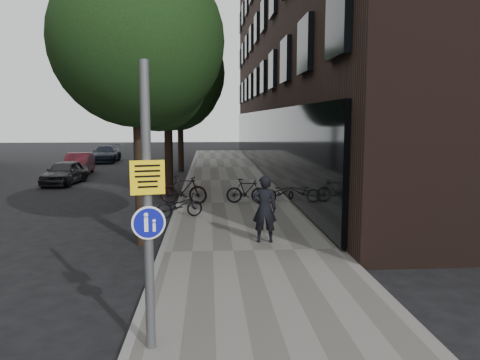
{
  "coord_description": "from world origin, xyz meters",
  "views": [
    {
      "loc": [
        -0.83,
        -7.8,
        3.33
      ],
      "look_at": [
        -0.15,
        2.32,
        2.0
      ],
      "focal_mm": 35.0,
      "sensor_mm": 36.0,
      "label": 1
    }
  ],
  "objects": [
    {
      "name": "ground",
      "position": [
        0.0,
        0.0,
        0.0
      ],
      "size": [
        120.0,
        120.0,
        0.0
      ],
      "primitive_type": "plane",
      "color": "black",
      "rests_on": "ground"
    },
    {
      "name": "sidewalk",
      "position": [
        0.25,
        10.0,
        0.06
      ],
      "size": [
        4.5,
        60.0,
        0.12
      ],
      "primitive_type": "cube",
      "color": "slate",
      "rests_on": "ground"
    },
    {
      "name": "curb_edge",
      "position": [
        -2.0,
        10.0,
        0.07
      ],
      "size": [
        0.15,
        60.0,
        0.13
      ],
      "primitive_type": "cube",
      "color": "slate",
      "rests_on": "ground"
    },
    {
      "name": "building_right_dark_brick",
      "position": [
        8.5,
        22.0,
        9.0
      ],
      "size": [
        12.0,
        40.0,
        18.0
      ],
      "primitive_type": "cube",
      "color": "black",
      "rests_on": "ground"
    },
    {
      "name": "street_tree_near",
      "position": [
        -2.53,
        4.64,
        5.11
      ],
      "size": [
        4.4,
        4.4,
        7.5
      ],
      "color": "black",
      "rests_on": "ground"
    },
    {
      "name": "street_tree_mid",
      "position": [
        -2.53,
        13.14,
        5.11
      ],
      "size": [
        5.0,
        5.0,
        7.8
      ],
      "color": "black",
      "rests_on": "ground"
    },
    {
      "name": "street_tree_far",
      "position": [
        -2.53,
        22.14,
        5.11
      ],
      "size": [
        5.0,
        5.0,
        7.8
      ],
      "color": "black",
      "rests_on": "ground"
    },
    {
      "name": "signpost",
      "position": [
        -1.67,
        -1.47,
        2.13
      ],
      "size": [
        0.45,
        0.14,
        3.98
      ],
      "rotation": [
        0.0,
        0.0,
        0.24
      ],
      "color": "#595B5E",
      "rests_on": "sidewalk"
    },
    {
      "name": "pedestrian",
      "position": [
        0.61,
        4.1,
        1.0
      ],
      "size": [
        0.67,
        0.46,
        1.76
      ],
      "primitive_type": "imported",
      "rotation": [
        0.0,
        0.0,
        3.08
      ],
      "color": "black",
      "rests_on": "sidewalk"
    },
    {
      "name": "parked_bike_facade_near",
      "position": [
        2.0,
        9.88,
        0.53
      ],
      "size": [
        1.64,
        0.88,
        0.82
      ],
      "primitive_type": "imported",
      "rotation": [
        0.0,
        0.0,
        1.79
      ],
      "color": "black",
      "rests_on": "sidewalk"
    },
    {
      "name": "parked_bike_facade_far",
      "position": [
        0.6,
        9.84,
        0.59
      ],
      "size": [
        1.59,
        0.59,
        0.94
      ],
      "primitive_type": "imported",
      "rotation": [
        0.0,
        0.0,
        1.48
      ],
      "color": "black",
      "rests_on": "sidewalk"
    },
    {
      "name": "parked_bike_curb_near",
      "position": [
        -1.8,
        7.3,
        0.53
      ],
      "size": [
        1.65,
        1.09,
        0.82
      ],
      "primitive_type": "imported",
      "rotation": [
        0.0,
        0.0,
        1.95
      ],
      "color": "black",
      "rests_on": "sidewalk"
    },
    {
      "name": "parked_bike_curb_far",
      "position": [
        -1.8,
        9.82,
        0.67
      ],
      "size": [
        1.89,
        0.89,
        1.09
      ],
      "primitive_type": "imported",
      "rotation": [
        0.0,
        0.0,
        1.35
      ],
      "color": "black",
      "rests_on": "sidewalk"
    },
    {
      "name": "parked_car_near",
      "position": [
        -8.19,
        16.43,
        0.61
      ],
      "size": [
        1.79,
        3.71,
        1.22
      ],
      "primitive_type": "imported",
      "rotation": [
        0.0,
        0.0,
        -0.1
      ],
      "color": "black",
      "rests_on": "ground"
    },
    {
      "name": "parked_car_mid",
      "position": [
        -8.63,
        20.67,
        0.64
      ],
      "size": [
        1.7,
        4.01,
        1.29
      ],
      "primitive_type": "imported",
      "rotation": [
        0.0,
        0.0,
        0.09
      ],
      "color": "#581924",
      "rests_on": "ground"
    },
    {
      "name": "parked_car_far",
      "position": [
        -8.78,
        28.95,
        0.64
      ],
      "size": [
        1.89,
        4.46,
        1.28
      ],
      "primitive_type": "imported",
      "rotation": [
        0.0,
        0.0,
        0.02
      ],
      "color": "black",
      "rests_on": "ground"
    }
  ]
}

